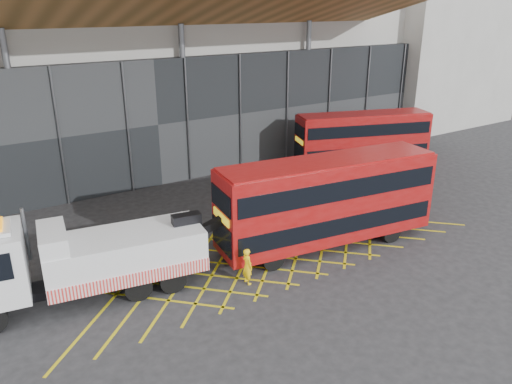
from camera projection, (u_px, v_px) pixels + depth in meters
ground_plane at (219, 263)px, 22.92m from camera, size 120.00×120.00×0.00m
road_markings at (262, 250)px, 24.13m from camera, size 21.56×7.16×0.01m
construction_building at (113, 36)px, 35.12m from camera, size 55.00×23.97×18.00m
east_building at (426, 16)px, 48.15m from camera, size 15.00×12.00×20.00m
recovery_truck at (78, 259)px, 19.60m from camera, size 11.11×4.01×3.85m
bus_towed at (327, 199)px, 23.78m from camera, size 11.07×3.96×4.41m
bus_second at (363, 137)px, 35.75m from camera, size 9.76×5.18×3.90m
worker at (247, 266)px, 21.01m from camera, size 0.39×0.60×1.62m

